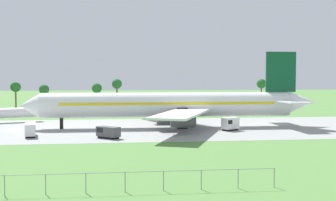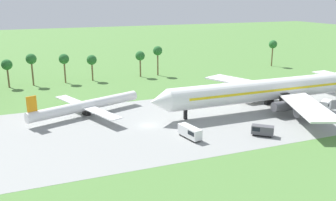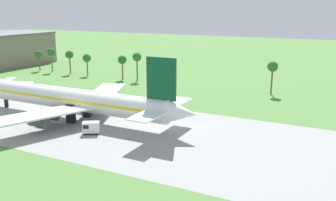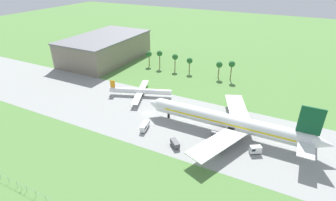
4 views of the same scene
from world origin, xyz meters
The scene contains 8 objects.
ground_plane centered at (0.00, 0.00, 0.00)m, with size 600.00×600.00×0.00m, color #517F3D.
taxiway_strip centered at (0.00, 0.00, 0.01)m, with size 320.00×44.00×0.02m.
jet_airliner centered at (36.79, 0.93, 5.36)m, with size 70.97×53.44×18.16m.
regional_aircraft centered at (-12.30, 13.86, 2.50)m, with size 30.37×27.61×7.61m.
baggage_tug centered at (48.15, -6.87, 1.57)m, with size 4.35×3.75×2.95m.
fuel_truck centered at (21.29, -15.82, 1.25)m, with size 4.89×4.66×2.31m.
catering_van centered at (5.78, -11.52, 1.43)m, with size 3.18×6.68×2.68m.
palm_tree_row centered at (6.74, 54.57, 8.45)m, with size 111.50×3.60×11.45m.
Camera 2 is at (-27.30, -80.41, 29.94)m, focal length 40.00 mm.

